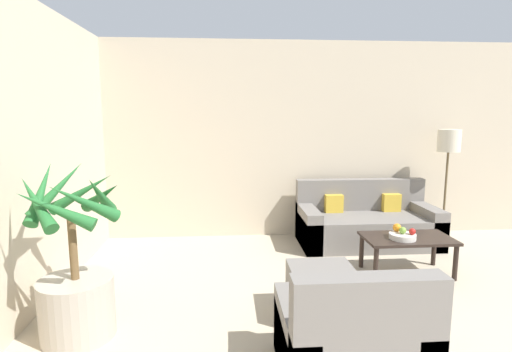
# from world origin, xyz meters

# --- Properties ---
(wall_back) EXTENTS (8.15, 0.06, 2.70)m
(wall_back) POSITION_xyz_m (0.00, 6.23, 1.35)
(wall_back) COLOR beige
(wall_back) RESTS_ON ground_plane
(potted_palm) EXTENTS (0.78, 0.79, 1.37)m
(potted_palm) POSITION_xyz_m (-2.79, 3.69, 0.44)
(potted_palm) COLOR #ADA393
(potted_palm) RESTS_ON ground_plane
(sofa_loveseat) EXTENTS (1.78, 0.84, 0.83)m
(sofa_loveseat) POSITION_xyz_m (0.21, 5.72, 0.27)
(sofa_loveseat) COLOR slate
(sofa_loveseat) RESTS_ON ground_plane
(floor_lamp) EXTENTS (0.29, 0.29, 1.51)m
(floor_lamp) POSITION_xyz_m (1.33, 5.82, 1.27)
(floor_lamp) COLOR brown
(floor_lamp) RESTS_ON ground_plane
(coffee_table) EXTENTS (0.94, 0.52, 0.41)m
(coffee_table) POSITION_xyz_m (0.30, 4.69, 0.35)
(coffee_table) COLOR black
(coffee_table) RESTS_ON ground_plane
(fruit_bowl) EXTENTS (0.28, 0.28, 0.06)m
(fruit_bowl) POSITION_xyz_m (0.21, 4.63, 0.44)
(fruit_bowl) COLOR beige
(fruit_bowl) RESTS_ON coffee_table
(apple_red) EXTENTS (0.07, 0.07, 0.07)m
(apple_red) POSITION_xyz_m (0.29, 4.59, 0.50)
(apple_red) COLOR red
(apple_red) RESTS_ON fruit_bowl
(apple_green) EXTENTS (0.07, 0.07, 0.07)m
(apple_green) POSITION_xyz_m (0.21, 4.62, 0.50)
(apple_green) COLOR olive
(apple_green) RESTS_ON fruit_bowl
(orange_fruit) EXTENTS (0.09, 0.09, 0.09)m
(orange_fruit) POSITION_xyz_m (0.18, 4.71, 0.51)
(orange_fruit) COLOR orange
(orange_fruit) RESTS_ON fruit_bowl
(armchair) EXTENTS (0.86, 0.83, 0.85)m
(armchair) POSITION_xyz_m (-0.87, 2.98, 0.27)
(armchair) COLOR slate
(armchair) RESTS_ON ground_plane
(ottoman) EXTENTS (0.55, 0.54, 0.42)m
(ottoman) POSITION_xyz_m (-0.83, 3.86, 0.21)
(ottoman) COLOR slate
(ottoman) RESTS_ON ground_plane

